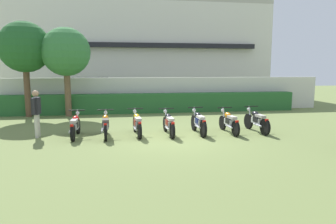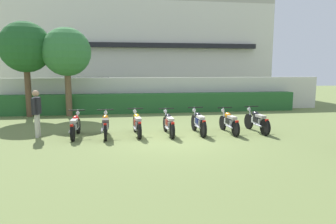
{
  "view_description": "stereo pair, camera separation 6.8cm",
  "coord_description": "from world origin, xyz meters",
  "px_view_note": "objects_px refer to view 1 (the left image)",
  "views": [
    {
      "loc": [
        -1.76,
        -10.39,
        2.46
      ],
      "look_at": [
        0.0,
        0.94,
        0.81
      ],
      "focal_mm": 32.31,
      "sensor_mm": 36.0,
      "label": 1
    },
    {
      "loc": [
        -1.7,
        -10.4,
        2.46
      ],
      "look_at": [
        0.0,
        0.94,
        0.81
      ],
      "focal_mm": 32.31,
      "sensor_mm": 36.0,
      "label": 2
    }
  ],
  "objects_px": {
    "parked_car": "(90,91)",
    "motorcycle_in_row_0": "(75,125)",
    "motorcycle_in_row_2": "(137,123)",
    "tree_far_side": "(66,52)",
    "motorcycle_in_row_4": "(198,122)",
    "tree_near_inspector": "(25,48)",
    "motorcycle_in_row_6": "(257,121)",
    "inspector_person": "(36,110)",
    "motorcycle_in_row_3": "(169,123)",
    "motorcycle_in_row_5": "(229,122)",
    "motorcycle_in_row_1": "(106,125)"
  },
  "relations": [
    {
      "from": "tree_far_side",
      "to": "motorcycle_in_row_6",
      "type": "height_order",
      "value": "tree_far_side"
    },
    {
      "from": "parked_car",
      "to": "inspector_person",
      "type": "xyz_separation_m",
      "value": [
        -0.97,
        -9.66,
        0.07
      ]
    },
    {
      "from": "parked_car",
      "to": "tree_far_side",
      "type": "relative_size",
      "value": 1.0
    },
    {
      "from": "motorcycle_in_row_5",
      "to": "inspector_person",
      "type": "relative_size",
      "value": 1.08
    },
    {
      "from": "parked_car",
      "to": "inspector_person",
      "type": "distance_m",
      "value": 9.71
    },
    {
      "from": "motorcycle_in_row_5",
      "to": "motorcycle_in_row_2",
      "type": "bearing_deg",
      "value": 84.97
    },
    {
      "from": "motorcycle_in_row_0",
      "to": "inspector_person",
      "type": "relative_size",
      "value": 1.08
    },
    {
      "from": "motorcycle_in_row_5",
      "to": "motorcycle_in_row_6",
      "type": "xyz_separation_m",
      "value": [
        1.13,
        0.0,
        0.01
      ]
    },
    {
      "from": "parked_car",
      "to": "tree_near_inspector",
      "type": "xyz_separation_m",
      "value": [
        -2.69,
        -4.64,
        2.57
      ]
    },
    {
      "from": "motorcycle_in_row_4",
      "to": "motorcycle_in_row_5",
      "type": "relative_size",
      "value": 1.03
    },
    {
      "from": "parked_car",
      "to": "tree_near_inspector",
      "type": "height_order",
      "value": "tree_near_inspector"
    },
    {
      "from": "inspector_person",
      "to": "tree_near_inspector",
      "type": "bearing_deg",
      "value": 108.85
    },
    {
      "from": "motorcycle_in_row_4",
      "to": "motorcycle_in_row_0",
      "type": "bearing_deg",
      "value": 87.46
    },
    {
      "from": "tree_far_side",
      "to": "inspector_person",
      "type": "distance_m",
      "value": 5.43
    },
    {
      "from": "tree_near_inspector",
      "to": "tree_far_side",
      "type": "relative_size",
      "value": 1.06
    },
    {
      "from": "motorcycle_in_row_0",
      "to": "motorcycle_in_row_2",
      "type": "xyz_separation_m",
      "value": [
        2.22,
        0.02,
        0.01
      ]
    },
    {
      "from": "parked_car",
      "to": "motorcycle_in_row_1",
      "type": "distance_m",
      "value": 10.18
    },
    {
      "from": "tree_far_side",
      "to": "motorcycle_in_row_6",
      "type": "bearing_deg",
      "value": -33.69
    },
    {
      "from": "motorcycle_in_row_2",
      "to": "motorcycle_in_row_6",
      "type": "height_order",
      "value": "motorcycle_in_row_6"
    },
    {
      "from": "tree_near_inspector",
      "to": "inspector_person",
      "type": "xyz_separation_m",
      "value": [
        1.71,
        -5.02,
        -2.5
      ]
    },
    {
      "from": "motorcycle_in_row_2",
      "to": "motorcycle_in_row_4",
      "type": "height_order",
      "value": "motorcycle_in_row_4"
    },
    {
      "from": "motorcycle_in_row_5",
      "to": "parked_car",
      "type": "bearing_deg",
      "value": 28.64
    },
    {
      "from": "motorcycle_in_row_1",
      "to": "motorcycle_in_row_4",
      "type": "bearing_deg",
      "value": -90.92
    },
    {
      "from": "motorcycle_in_row_5",
      "to": "motorcycle_in_row_3",
      "type": "bearing_deg",
      "value": 86.73
    },
    {
      "from": "motorcycle_in_row_1",
      "to": "motorcycle_in_row_5",
      "type": "bearing_deg",
      "value": -91.72
    },
    {
      "from": "motorcycle_in_row_3",
      "to": "inspector_person",
      "type": "distance_m",
      "value": 4.8
    },
    {
      "from": "motorcycle_in_row_3",
      "to": "tree_near_inspector",
      "type": "bearing_deg",
      "value": 47.61
    },
    {
      "from": "tree_near_inspector",
      "to": "motorcycle_in_row_4",
      "type": "distance_m",
      "value": 9.8
    },
    {
      "from": "tree_far_side",
      "to": "motorcycle_in_row_4",
      "type": "distance_m",
      "value": 8.2
    },
    {
      "from": "motorcycle_in_row_4",
      "to": "motorcycle_in_row_2",
      "type": "bearing_deg",
      "value": 86.02
    },
    {
      "from": "tree_near_inspector",
      "to": "motorcycle_in_row_6",
      "type": "xyz_separation_m",
      "value": [
        9.94,
        -5.39,
        -3.05
      ]
    },
    {
      "from": "tree_near_inspector",
      "to": "motorcycle_in_row_3",
      "type": "relative_size",
      "value": 2.54
    },
    {
      "from": "tree_near_inspector",
      "to": "tree_far_side",
      "type": "height_order",
      "value": "tree_near_inspector"
    },
    {
      "from": "tree_near_inspector",
      "to": "motorcycle_in_row_2",
      "type": "xyz_separation_m",
      "value": [
        5.3,
        -5.25,
        -3.06
      ]
    },
    {
      "from": "motorcycle_in_row_2",
      "to": "tree_near_inspector",
      "type": "bearing_deg",
      "value": 40.73
    },
    {
      "from": "motorcycle_in_row_6",
      "to": "motorcycle_in_row_0",
      "type": "bearing_deg",
      "value": 85.11
    },
    {
      "from": "motorcycle_in_row_3",
      "to": "tree_far_side",
      "type": "bearing_deg",
      "value": 37.58
    },
    {
      "from": "inspector_person",
      "to": "motorcycle_in_row_3",
      "type": "bearing_deg",
      "value": -4.25
    },
    {
      "from": "tree_near_inspector",
      "to": "motorcycle_in_row_6",
      "type": "relative_size",
      "value": 2.51
    },
    {
      "from": "tree_near_inspector",
      "to": "motorcycle_in_row_2",
      "type": "relative_size",
      "value": 2.53
    },
    {
      "from": "motorcycle_in_row_4",
      "to": "motorcycle_in_row_5",
      "type": "height_order",
      "value": "motorcycle_in_row_4"
    },
    {
      "from": "parked_car",
      "to": "tree_near_inspector",
      "type": "relative_size",
      "value": 0.95
    },
    {
      "from": "parked_car",
      "to": "motorcycle_in_row_0",
      "type": "bearing_deg",
      "value": -89.57
    },
    {
      "from": "parked_car",
      "to": "motorcycle_in_row_0",
      "type": "distance_m",
      "value": 9.94
    },
    {
      "from": "motorcycle_in_row_3",
      "to": "inspector_person",
      "type": "xyz_separation_m",
      "value": [
        -4.76,
        0.35,
        0.57
      ]
    },
    {
      "from": "parked_car",
      "to": "motorcycle_in_row_0",
      "type": "height_order",
      "value": "parked_car"
    },
    {
      "from": "tree_near_inspector",
      "to": "motorcycle_in_row_1",
      "type": "xyz_separation_m",
      "value": [
        4.16,
        -5.42,
        -3.06
      ]
    },
    {
      "from": "motorcycle_in_row_0",
      "to": "motorcycle_in_row_1",
      "type": "xyz_separation_m",
      "value": [
        1.08,
        -0.14,
        0.01
      ]
    },
    {
      "from": "tree_near_inspector",
      "to": "motorcycle_in_row_1",
      "type": "relative_size",
      "value": 2.65
    },
    {
      "from": "parked_car",
      "to": "motorcycle_in_row_4",
      "type": "height_order",
      "value": "parked_car"
    }
  ]
}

